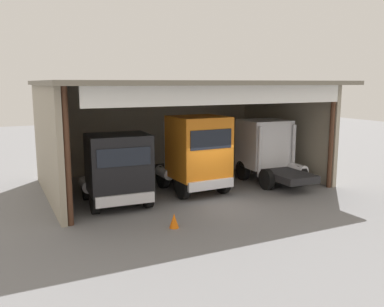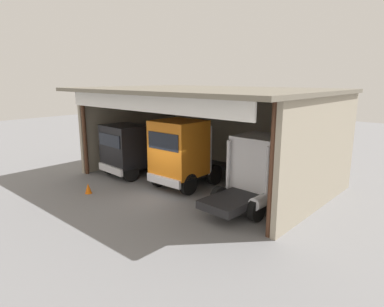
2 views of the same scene
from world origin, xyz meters
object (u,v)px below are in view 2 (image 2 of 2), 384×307
(oil_drum, at_px, (270,170))
(tool_cart, at_px, (262,171))
(truck_white_center_left_bay, at_px, (259,170))
(traffic_cone, at_px, (88,188))
(truck_black_left_bay, at_px, (129,149))
(truck_orange_yard_outside, at_px, (182,152))

(oil_drum, distance_m, tool_cart, 0.84)
(truck_white_center_left_bay, xyz_separation_m, tool_cart, (-1.99, 3.85, -1.25))
(tool_cart, height_order, traffic_cone, tool_cart)
(traffic_cone, bearing_deg, tool_cart, 56.48)
(truck_white_center_left_bay, bearing_deg, oil_drum, 114.63)
(truck_black_left_bay, xyz_separation_m, truck_white_center_left_bay, (8.71, 0.94, 0.07))
(truck_white_center_left_bay, distance_m, oil_drum, 5.21)
(truck_black_left_bay, distance_m, truck_white_center_left_bay, 8.76)
(traffic_cone, bearing_deg, truck_orange_yard_outside, 54.36)
(truck_black_left_bay, bearing_deg, truck_white_center_left_bay, -170.73)
(truck_orange_yard_outside, relative_size, oil_drum, 5.45)
(traffic_cone, bearing_deg, truck_white_center_left_bay, 31.15)
(oil_drum, relative_size, traffic_cone, 1.58)
(truck_white_center_left_bay, xyz_separation_m, oil_drum, (-1.90, 4.67, -1.30))
(oil_drum, bearing_deg, truck_orange_yard_outside, -117.91)
(truck_black_left_bay, distance_m, tool_cart, 8.33)
(truck_black_left_bay, xyz_separation_m, truck_orange_yard_outside, (4.10, 0.50, 0.32))
(truck_black_left_bay, relative_size, truck_white_center_left_bay, 0.94)
(truck_white_center_left_bay, relative_size, tool_cart, 5.01)
(truck_orange_yard_outside, xyz_separation_m, truck_white_center_left_bay, (4.61, 0.45, -0.25))
(traffic_cone, bearing_deg, truck_black_left_bay, 107.33)
(truck_black_left_bay, xyz_separation_m, oil_drum, (6.81, 5.62, -1.23))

